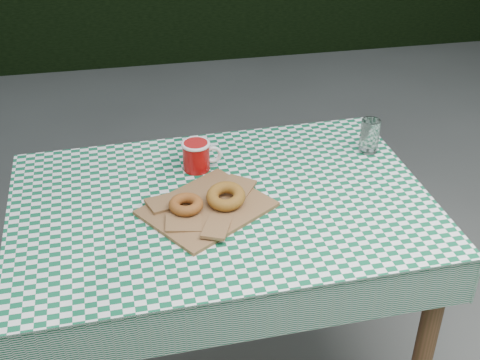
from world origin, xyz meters
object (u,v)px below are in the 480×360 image
paper_bag (207,207)px  coffee_mug (196,156)px  drinking_glass (370,136)px  table (223,297)px

paper_bag → coffee_mug: size_ratio=1.96×
coffee_mug → drinking_glass: drinking_glass is taller
paper_bag → drinking_glass: bearing=22.2°
table → coffee_mug: bearing=102.0°
paper_bag → coffee_mug: bearing=89.7°
paper_bag → coffee_mug: 0.23m
table → drinking_glass: bearing=18.5°
table → drinking_glass: (0.53, 0.20, 0.44)m
table → drinking_glass: size_ratio=10.65×
table → paper_bag: 0.39m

